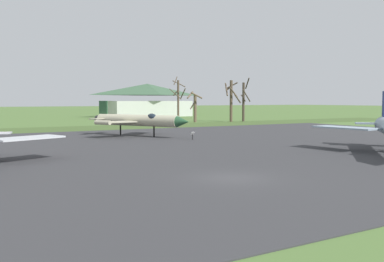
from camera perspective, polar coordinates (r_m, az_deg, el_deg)
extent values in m
plane|color=#4C6B33|center=(24.37, 5.36, -6.39)|extent=(600.00, 600.00, 0.00)
cube|color=#333335|center=(37.76, -8.18, -2.63)|extent=(94.34, 50.99, 0.05)
cube|color=#3F5728|center=(67.91, -18.08, 0.21)|extent=(154.34, 12.00, 0.06)
cylinder|color=black|center=(45.06, 24.16, 0.84)|extent=(1.31, 1.32, 1.04)
cube|color=#8EA3B2|center=(39.93, 19.91, 0.41)|extent=(2.77, 5.91, 0.14)
cube|color=navy|center=(44.21, 24.37, 3.32)|extent=(1.17, 1.12, 2.44)
cube|color=#8EA3B2|center=(43.91, 22.50, 0.95)|extent=(2.55, 2.58, 0.14)
cube|color=silver|center=(33.02, -21.22, -0.88)|extent=(5.41, 3.99, 0.12)
cube|color=silver|center=(36.15, -24.17, -0.24)|extent=(1.64, 1.48, 0.12)
cylinder|color=#B7B293|center=(52.67, -7.43, 1.44)|extent=(6.87, 11.34, 1.39)
cone|color=#234C2D|center=(48.59, -1.20, 1.25)|extent=(1.88, 2.02, 1.28)
cylinder|color=black|center=(56.91, -12.33, 1.58)|extent=(1.22, 1.13, 0.98)
ellipsoid|color=#19232D|center=(51.19, -5.41, 1.81)|extent=(1.03, 1.95, 0.97)
cube|color=#B7B293|center=(51.07, -9.98, 1.21)|extent=(4.32, 2.85, 0.13)
cube|color=#B7B293|center=(55.23, -6.18, 1.47)|extent=(4.47, 4.62, 0.13)
cylinder|color=#B7B293|center=(49.86, -11.88, 1.12)|extent=(1.50, 2.22, 0.52)
cylinder|color=#B7B293|center=(57.07, -5.21, 1.56)|extent=(1.50, 2.22, 0.52)
cube|color=#234C2D|center=(56.33, -11.81, 3.13)|extent=(0.79, 1.30, 1.69)
cube|color=#B7B293|center=(55.39, -12.53, 1.62)|extent=(2.26, 2.02, 0.13)
cube|color=#B7B293|center=(57.14, -10.82, 1.71)|extent=(2.26, 2.02, 0.13)
cylinder|color=black|center=(51.10, -5.12, -0.14)|extent=(0.19, 0.19, 1.30)
cylinder|color=black|center=(54.48, -9.57, 0.09)|extent=(0.19, 0.19, 1.30)
cylinder|color=black|center=(47.53, 0.07, -0.85)|extent=(0.08, 0.08, 0.63)
cube|color=white|center=(47.49, 0.07, -0.30)|extent=(0.54, 0.36, 0.29)
cylinder|color=brown|center=(81.09, -1.86, 3.91)|extent=(0.39, 0.39, 8.25)
cylinder|color=brown|center=(79.97, -1.76, 6.35)|extent=(2.34, 1.03, 1.28)
cylinder|color=brown|center=(81.48, -2.21, 6.74)|extent=(1.18, 0.79, 1.68)
cylinder|color=brown|center=(81.58, -2.18, 5.16)|extent=(1.43, 0.58, 1.24)
cylinder|color=brown|center=(81.55, -1.22, 5.05)|extent=(0.28, 2.17, 2.06)
cylinder|color=brown|center=(80.01, -2.25, 4.99)|extent=(1.60, 2.14, 2.07)
cylinder|color=brown|center=(86.52, 0.42, 3.04)|extent=(0.61, 0.61, 5.57)
cylinder|color=brown|center=(87.04, -0.26, 4.85)|extent=(2.23, 1.58, 1.56)
cylinder|color=brown|center=(87.03, 0.14, 3.56)|extent=(1.55, 0.47, 1.93)
cylinder|color=brown|center=(85.40, 0.62, 4.80)|extent=(2.41, 0.96, 1.42)
cylinder|color=brown|center=(87.64, 5.27, 4.00)|extent=(0.58, 0.58, 8.53)
cylinder|color=brown|center=(87.47, 4.64, 5.57)|extent=(1.14, 2.14, 2.75)
cylinder|color=brown|center=(87.04, 6.13, 4.35)|extent=(2.74, 1.72, 1.91)
cylinder|color=brown|center=(88.76, 5.43, 6.12)|extent=(1.76, 1.86, 1.35)
cylinder|color=brown|center=(86.90, 5.59, 5.19)|extent=(2.01, 0.40, 2.19)
cylinder|color=brown|center=(88.19, 4.96, 5.75)|extent=(1.63, 0.53, 1.25)
cylinder|color=#42382D|center=(88.99, 6.92, 3.86)|extent=(0.51, 0.51, 8.12)
cylinder|color=#42382D|center=(89.39, 7.44, 6.36)|extent=(0.68, 1.88, 2.28)
cylinder|color=#42382D|center=(88.53, 6.91, 4.40)|extent=(0.98, 0.86, 1.49)
cylinder|color=#42382D|center=(88.25, 7.32, 4.75)|extent=(2.12, 0.33, 2.61)
cube|color=beige|center=(118.19, -5.97, 3.00)|extent=(23.23, 11.96, 4.28)
pyramid|color=#38563D|center=(118.21, -5.99, 5.56)|extent=(24.40, 12.56, 3.16)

